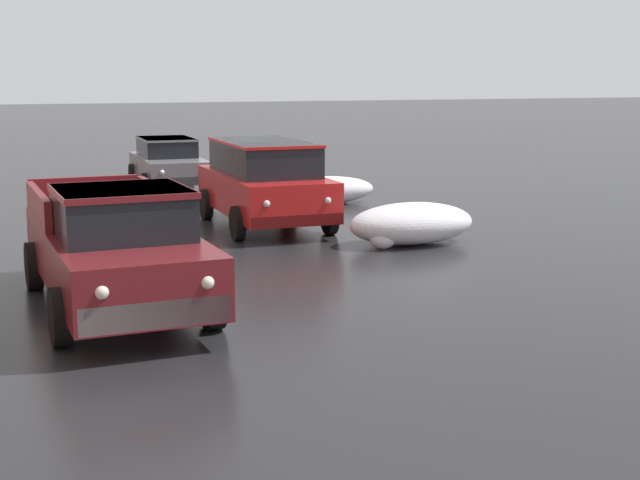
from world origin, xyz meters
TOP-DOWN VIEW (x-y plane):
  - snow_bank_along_left_kerb at (4.46, 11.84)m, footprint 2.52×1.35m
  - snow_bank_near_corner_right at (4.91, 17.39)m, footprint 2.63×1.00m
  - pickup_truck_maroon_approaching_near_lane at (-1.47, 9.01)m, footprint 2.23×5.28m
  - suv_red_parked_kerbside_close at (2.47, 14.77)m, footprint 2.16×4.50m
  - sedan_grey_parked_kerbside_mid at (1.87, 22.00)m, footprint 1.94×4.25m

SIDE VIEW (x-z plane):
  - snow_bank_near_corner_right at x=4.91m, z-range -0.01..0.69m
  - snow_bank_along_left_kerb at x=4.46m, z-range -0.01..0.79m
  - sedan_grey_parked_kerbside_mid at x=1.87m, z-range 0.04..1.46m
  - pickup_truck_maroon_approaching_near_lane at x=-1.47m, z-range 0.00..1.76m
  - suv_red_parked_kerbside_close at x=2.47m, z-range 0.08..1.90m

